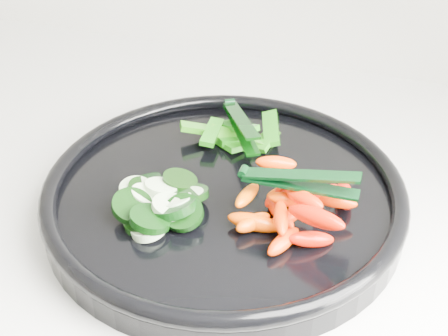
% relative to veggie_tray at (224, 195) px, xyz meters
% --- Properties ---
extents(veggie_tray, '(0.47, 0.47, 0.04)m').
position_rel_veggie_tray_xyz_m(veggie_tray, '(0.00, 0.00, 0.00)').
color(veggie_tray, black).
rests_on(veggie_tray, counter).
extents(cucumber_pile, '(0.12, 0.12, 0.04)m').
position_rel_veggie_tray_xyz_m(cucumber_pile, '(-0.05, -0.05, 0.01)').
color(cucumber_pile, black).
rests_on(cucumber_pile, veggie_tray).
extents(carrot_pile, '(0.12, 0.14, 0.05)m').
position_rel_veggie_tray_xyz_m(carrot_pile, '(0.08, -0.02, 0.02)').
color(carrot_pile, '#EE1600').
rests_on(carrot_pile, veggie_tray).
extents(pepper_pile, '(0.12, 0.09, 0.04)m').
position_rel_veggie_tray_xyz_m(pepper_pile, '(-0.02, 0.10, 0.01)').
color(pepper_pile, '#0B6509').
rests_on(pepper_pile, veggie_tray).
extents(tong_carrot, '(0.11, 0.02, 0.02)m').
position_rel_veggie_tray_xyz_m(tong_carrot, '(0.08, -0.02, 0.05)').
color(tong_carrot, black).
rests_on(tong_carrot, carrot_pile).
extents(tong_pepper, '(0.07, 0.10, 0.02)m').
position_rel_veggie_tray_xyz_m(tong_pepper, '(-0.01, 0.10, 0.03)').
color(tong_pepper, black).
rests_on(tong_pepper, pepper_pile).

